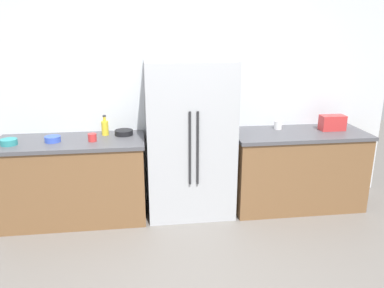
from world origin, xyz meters
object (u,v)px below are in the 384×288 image
Objects in this scene: bottle_a at (105,127)px; bowl_b at (9,142)px; refrigerator at (190,140)px; bowl_c at (124,133)px; toaster at (332,123)px; cup_b at (92,137)px; bowl_a at (53,139)px; cup_a at (278,125)px.

bottle_a reaches higher than bowl_b.
refrigerator is 8.64× the size of bowl_c.
toaster reaches higher than bowl_c.
toaster is at bearing 2.11° from cup_b.
refrigerator is 1.44m from bowl_a.
cup_a is at bearing 4.89° from bowl_b.
refrigerator is at bearing 3.81° from cup_b.
cup_a is 1.77m from bowl_c.
toaster is 2.58m from bottle_a.
toaster is (1.66, 0.03, 0.13)m from refrigerator.
bowl_b is (-2.91, -0.25, -0.02)m from cup_a.
bottle_a reaches higher than bowl_c.
refrigerator is 10.39× the size of bowl_b.
refrigerator is 7.63× the size of bottle_a.
cup_a is at bearing 6.19° from cup_b.
cup_a is 2.92m from bowl_b.
bottle_a is (-0.92, 0.16, 0.13)m from refrigerator.
toaster is 3.52m from bowl_b.
bottle_a is at bearing -179.97° from cup_a.
toaster is at bearing -2.80° from bottle_a.
bowl_c is (-2.38, 0.10, -0.06)m from toaster.
bottle_a is (-2.58, 0.13, 0.00)m from toaster.
toaster is 1.74× the size of bowl_a.
bowl_c is (-0.72, 0.13, 0.07)m from refrigerator.
bowl_a is at bearing -178.60° from refrigerator.
cup_b is (-0.11, -0.23, -0.05)m from bottle_a.
bowl_c is (1.14, 0.23, -0.00)m from bowl_b.
cup_a reaches higher than bowl_a.
refrigerator is 1.67m from toaster.
cup_b is at bearing 1.57° from bowl_b.
cup_b is at bearing -4.74° from bowl_a.
toaster is 3.10m from bowl_a.
toaster reaches higher than cup_a.
cup_b reaches higher than bowl_b.
refrigerator is 0.73m from bowl_c.
toaster is at bearing 1.05° from refrigerator.
bottle_a reaches higher than cup_a.
bottle_a is 1.40× the size of bowl_a.
bowl_b reaches higher than bowl_c.
bowl_b is (-1.85, -0.09, 0.07)m from refrigerator.
cup_a is 0.60× the size of bowl_a.
bowl_a is (-2.50, -0.19, -0.02)m from cup_a.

